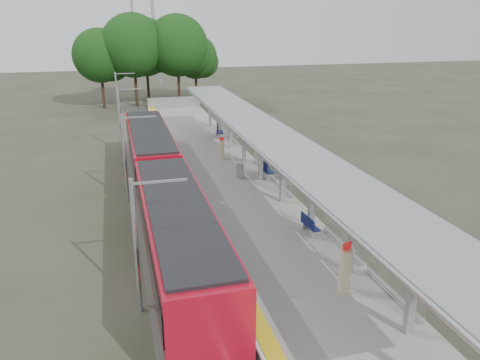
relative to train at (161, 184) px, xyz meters
name	(u,v)px	position (x,y,z in m)	size (l,w,h in m)	color
trackbed	(156,191)	(0.00, 4.22, -1.93)	(3.00, 70.00, 0.24)	#59544C
platform	(223,179)	(4.50, 4.22, -1.55)	(6.00, 50.00, 1.00)	gray
tactile_strip	(185,175)	(1.95, 4.22, -1.04)	(0.60, 50.00, 0.02)	yellow
end_fence	(174,102)	(4.50, 29.17, -0.45)	(6.00, 0.10, 1.20)	#9EA0A5
train	(161,184)	(0.00, 0.00, 0.00)	(2.74, 27.60, 3.62)	black
canopy	(264,137)	(6.11, 0.41, 2.15)	(3.27, 38.00, 3.66)	#9EA0A5
tree_cluster	(149,48)	(2.72, 37.45, 5.08)	(18.57, 12.88, 11.49)	#382316
catenary_masts	(126,155)	(-1.72, 3.22, 0.86)	(2.08, 48.16, 5.40)	#9EA0A5
bench_near	(309,224)	(6.32, -6.03, -0.58)	(0.50, 1.35, 0.90)	#0F184E
bench_mid	(265,169)	(6.87, 2.50, -0.47)	(0.57, 1.65, 1.11)	#0F184E
bench_far	(219,131)	(6.34, 13.75, -0.46)	(0.79, 1.71, 1.13)	#0F184E
info_pillar_near	(345,270)	(5.64, -10.97, -0.18)	(0.45, 0.45, 2.01)	beige
info_pillar_far	(222,149)	(5.14, 7.35, -0.35)	(0.37, 0.37, 1.62)	beige
litter_bin	(240,171)	(5.27, 2.77, -0.58)	(0.46, 0.46, 0.95)	#9EA0A5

